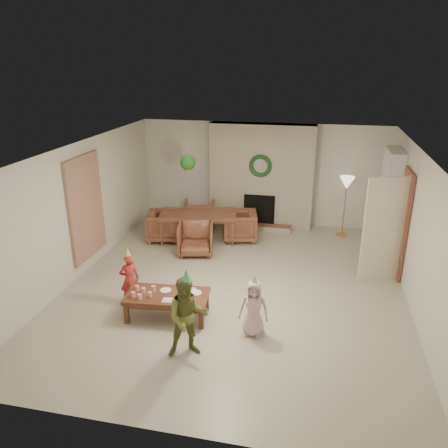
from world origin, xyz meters
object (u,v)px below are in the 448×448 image
(child_plaid, at_px, (188,317))
(dining_chair_near, at_px, (196,239))
(dining_table, at_px, (198,227))
(child_pink, at_px, (254,308))
(dining_chair_left, at_px, (164,226))
(coffee_table_top, at_px, (167,296))
(dining_chair_right, at_px, (240,226))
(dining_chair_far, at_px, (200,215))
(child_red, at_px, (130,279))

(child_plaid, bearing_deg, dining_chair_near, 81.84)
(dining_table, distance_m, child_plaid, 4.21)
(dining_table, xyz_separation_m, child_pink, (1.80, -3.42, 0.14))
(dining_chair_left, relative_size, child_plaid, 0.62)
(child_plaid, bearing_deg, coffee_table_top, 103.10)
(dining_chair_left, height_order, dining_chair_right, same)
(dining_chair_far, bearing_deg, dining_table, 90.00)
(dining_chair_right, xyz_separation_m, child_pink, (0.86, -3.62, 0.11))
(dining_chair_far, distance_m, child_pink, 4.61)
(dining_chair_near, bearing_deg, child_plaid, -88.28)
(dining_chair_near, relative_size, coffee_table_top, 0.57)
(dining_chair_right, relative_size, coffee_table_top, 0.57)
(dining_chair_far, distance_m, dining_chair_left, 1.09)
(child_pink, bearing_deg, dining_chair_right, 102.92)
(child_pink, bearing_deg, dining_chair_far, 114.71)
(child_red, bearing_deg, dining_chair_far, -125.60)
(dining_table, distance_m, child_pink, 3.86)
(child_plaid, height_order, child_pink, child_plaid)
(dining_chair_far, height_order, child_pink, child_pink)
(dining_chair_left, distance_m, child_pink, 4.14)
(dining_chair_left, bearing_deg, dining_chair_far, -45.00)
(dining_chair_left, relative_size, coffee_table_top, 0.57)
(child_pink, bearing_deg, child_plaid, -141.48)
(dining_chair_near, bearing_deg, dining_table, 90.00)
(dining_table, relative_size, child_red, 1.91)
(dining_chair_far, relative_size, dining_chair_right, 1.00)
(child_red, xyz_separation_m, child_pink, (2.16, -0.45, -0.01))
(dining_chair_far, relative_size, child_red, 0.82)
(dining_chair_near, distance_m, dining_chair_far, 1.53)
(child_plaid, bearing_deg, dining_chair_left, 91.83)
(dining_table, bearing_deg, coffee_table_top, -95.44)
(dining_chair_right, bearing_deg, child_red, -34.39)
(dining_chair_far, bearing_deg, dining_chair_near, 90.00)
(dining_chair_right, xyz_separation_m, child_plaid, (0.04, -4.28, 0.26))
(dining_chair_near, height_order, child_plaid, child_plaid)
(dining_chair_right, bearing_deg, dining_chair_left, -90.00)
(dining_chair_right, distance_m, child_red, 3.43)
(dining_chair_far, relative_size, child_pink, 0.83)
(dining_chair_right, bearing_deg, dining_table, -90.00)
(dining_chair_far, height_order, dining_chair_left, same)
(coffee_table_top, height_order, child_pink, child_pink)
(coffee_table_top, relative_size, child_red, 1.44)
(dining_chair_left, xyz_separation_m, child_red, (0.39, -2.81, 0.12))
(child_red, bearing_deg, child_pink, 135.88)
(coffee_table_top, bearing_deg, dining_chair_left, 104.89)
(child_plaid, bearing_deg, dining_table, 81.52)
(dining_table, relative_size, coffee_table_top, 1.33)
(dining_chair_near, xyz_separation_m, dining_chair_left, (-0.91, 0.59, 0.00))
(dining_chair_far, distance_m, child_red, 3.73)
(coffee_table_top, relative_size, child_plaid, 1.10)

